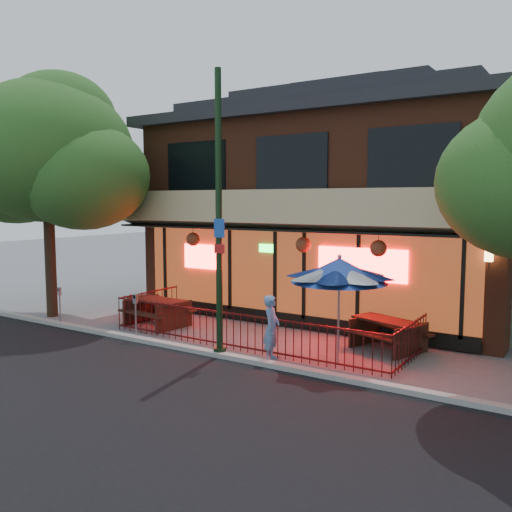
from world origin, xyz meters
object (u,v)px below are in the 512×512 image
(patio_umbrella, at_px, (339,270))
(pedestrian, at_px, (272,328))
(street_tree_left, at_px, (49,145))
(parking_meter_near, at_px, (136,309))
(picnic_table_left, at_px, (157,308))
(picnic_table_right, at_px, (388,330))
(street_light, at_px, (219,230))
(parking_meter_far, at_px, (60,300))

(patio_umbrella, xyz_separation_m, pedestrian, (-1.42, -0.73, -1.42))
(street_tree_left, relative_size, parking_meter_near, 6.26)
(street_tree_left, bearing_deg, pedestrian, -2.75)
(street_tree_left, xyz_separation_m, parking_meter_near, (4.56, -0.79, -4.80))
(picnic_table_left, distance_m, patio_umbrella, 6.49)
(picnic_table_left, bearing_deg, pedestrian, -13.79)
(street_tree_left, height_order, picnic_table_right, street_tree_left)
(pedestrian, bearing_deg, street_tree_left, 72.07)
(pedestrian, bearing_deg, street_light, 90.84)
(patio_umbrella, xyz_separation_m, parking_meter_far, (-8.77, -1.18, -1.40))
(street_light, height_order, parking_meter_near, street_light)
(street_tree_left, bearing_deg, street_light, -6.04)
(street_light, distance_m, parking_meter_near, 3.69)
(picnic_table_left, xyz_separation_m, patio_umbrella, (6.26, -0.45, 1.67))
(street_tree_left, bearing_deg, parking_meter_far, -31.80)
(pedestrian, relative_size, parking_meter_near, 1.24)
(street_tree_left, bearing_deg, picnic_table_left, 11.11)
(picnic_table_left, bearing_deg, parking_meter_far, -146.96)
(parking_meter_near, bearing_deg, parking_meter_far, -178.55)
(parking_meter_near, bearing_deg, picnic_table_left, 112.74)
(street_light, bearing_deg, pedestrian, 16.03)
(picnic_table_left, relative_size, pedestrian, 1.33)
(pedestrian, xyz_separation_m, parking_meter_near, (-4.18, -0.37, 0.07))
(picnic_table_left, bearing_deg, parking_meter_near, -67.26)
(street_light, distance_m, parking_meter_far, 6.50)
(street_tree_left, bearing_deg, picnic_table_right, 10.56)
(patio_umbrella, distance_m, pedestrian, 2.14)
(parking_meter_near, distance_m, parking_meter_far, 3.16)
(parking_meter_far, bearing_deg, street_light, 0.73)
(street_light, relative_size, patio_umbrella, 2.69)
(street_light, relative_size, street_tree_left, 0.87)
(street_tree_left, bearing_deg, parking_meter_near, -9.78)
(picnic_table_right, distance_m, parking_meter_near, 6.85)
(street_tree_left, height_order, pedestrian, street_tree_left)
(picnic_table_left, xyz_separation_m, parking_meter_near, (0.65, -1.55, 0.32))
(street_light, height_order, picnic_table_left, street_light)
(patio_umbrella, height_order, parking_meter_near, patio_umbrella)
(picnic_table_right, height_order, parking_meter_near, parking_meter_near)
(picnic_table_right, relative_size, patio_umbrella, 0.86)
(pedestrian, bearing_deg, picnic_table_right, -55.42)
(picnic_table_right, xyz_separation_m, parking_meter_near, (-6.24, -2.80, 0.35))
(picnic_table_left, distance_m, parking_meter_near, 1.72)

